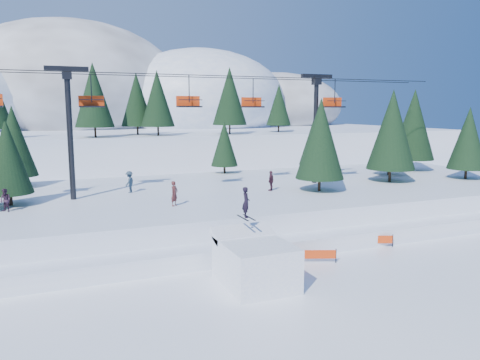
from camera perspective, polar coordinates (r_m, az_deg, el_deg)
name	(u,v)px	position (r m, az deg, el deg)	size (l,w,h in m)	color
ground	(278,295)	(25.05, 4.66, -13.86)	(160.00, 160.00, 0.00)	white
mid_shelf	(184,206)	(40.87, -6.83, -3.14)	(70.00, 22.00, 2.50)	white
berm	(224,244)	(31.79, -1.93, -7.84)	(70.00, 6.00, 1.10)	white
mountain_ridge	(78,108)	(94.11, -19.15, 8.26)	(119.00, 60.00, 26.46)	white
jump_kicker	(255,261)	(26.00, 1.80, -9.90)	(3.54, 4.82, 5.22)	white
chairlift	(187,112)	(40.17, -6.46, 8.26)	(47.37, 3.21, 10.28)	black
conifer_stand	(205,138)	(41.18, -4.27, 5.14)	(61.85, 17.75, 9.30)	black
distant_skiers	(186,183)	(39.65, -6.57, -0.37)	(30.56, 8.14, 1.85)	#362134
banner_near	(314,254)	(30.03, 8.98, -8.96)	(2.67, 1.08, 0.90)	black
banner_far	(373,240)	(34.16, 15.88, -7.01)	(2.68, 1.06, 0.90)	black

